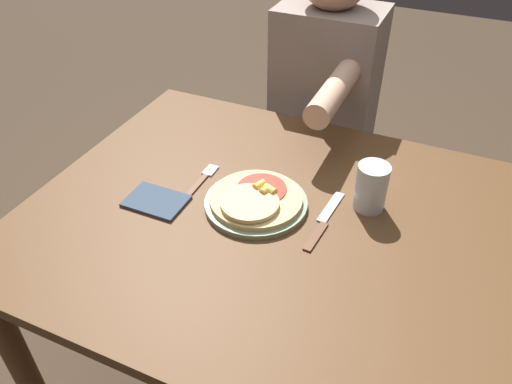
# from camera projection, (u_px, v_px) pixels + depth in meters

# --- Properties ---
(dining_table) EXTENTS (1.12, 0.91, 0.74)m
(dining_table) POSITION_uv_depth(u_px,v_px,m) (270.00, 249.00, 1.21)
(dining_table) COLOR brown
(dining_table) RESTS_ON ground_plane
(plate) EXTENTS (0.24, 0.24, 0.01)m
(plate) POSITION_uv_depth(u_px,v_px,m) (256.00, 203.00, 1.17)
(plate) COLOR gray
(plate) RESTS_ON dining_table
(pizza) EXTENTS (0.22, 0.22, 0.04)m
(pizza) POSITION_uv_depth(u_px,v_px,m) (255.00, 199.00, 1.16)
(pizza) COLOR #DBBC7A
(pizza) RESTS_ON plate
(fork) EXTENTS (0.03, 0.18, 0.00)m
(fork) POSITION_uv_depth(u_px,v_px,m) (201.00, 181.00, 1.24)
(fork) COLOR brown
(fork) RESTS_ON dining_table
(knife) EXTENTS (0.03, 0.22, 0.00)m
(knife) POSITION_uv_depth(u_px,v_px,m) (324.00, 221.00, 1.13)
(knife) COLOR brown
(knife) RESTS_ON dining_table
(drinking_glass) EXTENTS (0.07, 0.07, 0.11)m
(drinking_glass) POSITION_uv_depth(u_px,v_px,m) (371.00, 187.00, 1.14)
(drinking_glass) COLOR silver
(drinking_glass) RESTS_ON dining_table
(napkin) EXTENTS (0.14, 0.10, 0.01)m
(napkin) POSITION_uv_depth(u_px,v_px,m) (156.00, 201.00, 1.18)
(napkin) COLOR #38475B
(napkin) RESTS_ON dining_table
(person_diner) EXTENTS (0.32, 0.52, 1.20)m
(person_diner) POSITION_uv_depth(u_px,v_px,m) (324.00, 102.00, 1.66)
(person_diner) COLOR #2D2D38
(person_diner) RESTS_ON ground_plane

